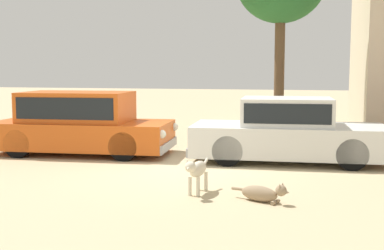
{
  "coord_description": "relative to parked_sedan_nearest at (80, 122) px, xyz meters",
  "views": [
    {
      "loc": [
        2.55,
        -10.16,
        2.09
      ],
      "look_at": [
        0.2,
        0.2,
        0.9
      ],
      "focal_mm": 47.37,
      "sensor_mm": 36.0,
      "label": 1
    }
  ],
  "objects": [
    {
      "name": "ground_plane",
      "position": [
        2.85,
        -1.26,
        -0.79
      ],
      "size": [
        80.0,
        80.0,
        0.0
      ],
      "primitive_type": "plane",
      "color": "tan"
    },
    {
      "name": "parked_sedan_nearest",
      "position": [
        0.0,
        0.0,
        0.0
      ],
      "size": [
        4.52,
        2.02,
        1.52
      ],
      "rotation": [
        0.0,
        0.0,
        0.06
      ],
      "color": "#D15619",
      "rests_on": "ground_plane"
    },
    {
      "name": "parked_sedan_second",
      "position": [
        5.01,
        0.04,
        -0.08
      ],
      "size": [
        4.5,
        1.97,
        1.44
      ],
      "rotation": [
        0.0,
        0.0,
        0.05
      ],
      "color": "silver",
      "rests_on": "ground_plane"
    },
    {
      "name": "stray_dog_spotted",
      "position": [
        4.77,
        -3.59,
        -0.65
      ],
      "size": [
        0.96,
        0.46,
        0.35
      ],
      "rotation": [
        0.0,
        0.0,
        5.89
      ],
      "color": "#997F60",
      "rests_on": "ground_plane"
    },
    {
      "name": "stray_dog_tan",
      "position": [
        3.65,
        -3.32,
        -0.38
      ],
      "size": [
        0.27,
        1.03,
        0.64
      ],
      "rotation": [
        0.0,
        0.0,
        4.59
      ],
      "color": "beige",
      "rests_on": "ground_plane"
    }
  ]
}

